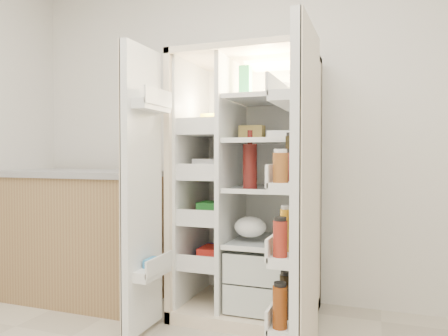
% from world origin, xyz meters
% --- Properties ---
extents(wall_back, '(4.00, 0.02, 2.70)m').
position_xyz_m(wall_back, '(0.00, 2.00, 1.35)').
color(wall_back, silver).
rests_on(wall_back, floor).
extents(refrigerator, '(0.92, 0.70, 1.80)m').
position_xyz_m(refrigerator, '(0.03, 1.65, 0.74)').
color(refrigerator, beige).
rests_on(refrigerator, floor).
extents(freezer_door, '(0.15, 0.40, 1.72)m').
position_xyz_m(freezer_door, '(-0.49, 1.05, 0.89)').
color(freezer_door, white).
rests_on(freezer_door, floor).
extents(fridge_door, '(0.17, 0.58, 1.72)m').
position_xyz_m(fridge_door, '(0.49, 0.96, 0.87)').
color(fridge_door, white).
rests_on(fridge_door, floor).
extents(kitchen_counter, '(1.36, 0.72, 0.99)m').
position_xyz_m(kitchen_counter, '(-1.35, 1.53, 0.50)').
color(kitchen_counter, olive).
rests_on(kitchen_counter, floor).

